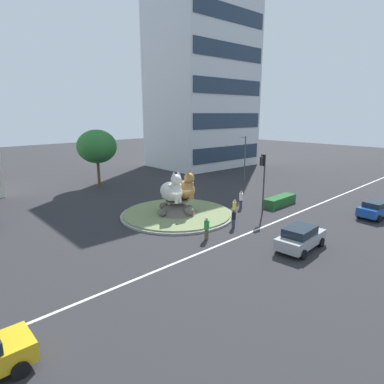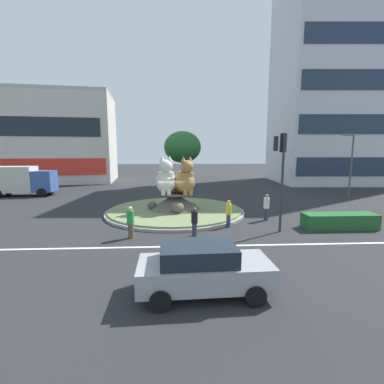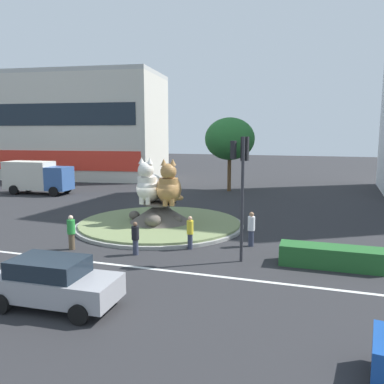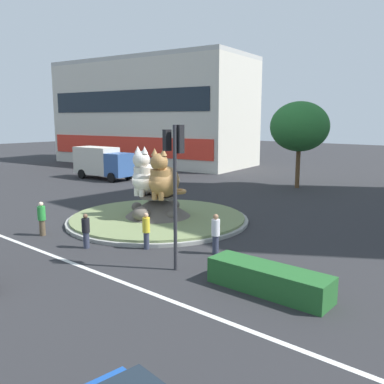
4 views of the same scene
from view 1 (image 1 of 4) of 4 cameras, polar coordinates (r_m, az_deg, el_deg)
ground_plane at (r=30.35m, az=-2.59°, el=-4.09°), size 160.00×160.00×0.00m
lane_centreline at (r=25.62m, az=8.40°, el=-7.61°), size 112.00×0.20×0.01m
roundabout_island at (r=30.21m, az=-2.60°, el=-3.32°), size 10.30×10.30×1.49m
cat_statue_white at (r=29.21m, az=-3.44°, el=0.31°), size 1.79×2.85×2.80m
cat_statue_tabby at (r=29.98m, az=-1.36°, el=0.65°), size 2.22×3.11×2.75m
traffic_light_mast at (r=30.56m, az=12.23°, el=3.58°), size 0.77×0.48×5.57m
office_tower at (r=59.58m, az=1.78°, el=20.01°), size 16.91×13.49×31.76m
clipped_hedge_strip at (r=34.73m, az=15.01°, el=-1.49°), size 4.29×1.20×0.90m
broadleaf_tree_behind_island at (r=42.75m, az=-16.19°, el=7.58°), size 4.86×4.86×7.21m
streetlight_arm at (r=44.96m, az=9.05°, el=6.32°), size 2.11×0.67×6.17m
pedestrian_yellow_shirt at (r=29.70m, az=7.37°, el=-2.80°), size 0.34×0.34×1.67m
pedestrian_green_shirt at (r=24.52m, az=2.56°, el=-6.22°), size 0.39×0.39×1.73m
pedestrian_black_shirt at (r=27.09m, az=7.24°, el=-4.52°), size 0.36×0.36×1.59m
pedestrian_white_shirt at (r=32.67m, az=8.50°, el=-1.22°), size 0.37×0.37×1.78m
sedan_on_far_lane at (r=34.00m, az=29.43°, el=-2.52°), size 4.44×2.39×1.51m
parked_car_right at (r=23.99m, az=18.30°, el=-7.51°), size 4.33×2.17×1.65m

